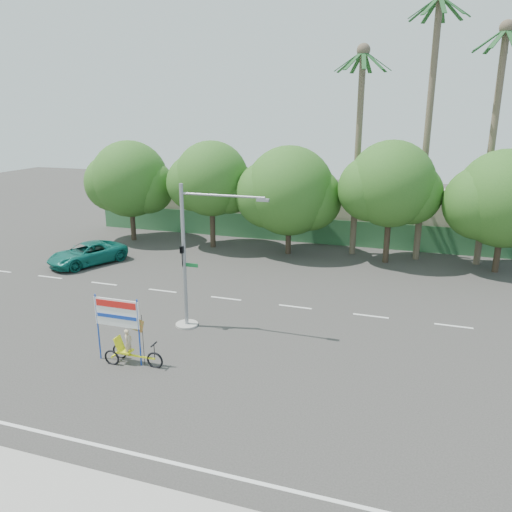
% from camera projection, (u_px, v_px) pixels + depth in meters
% --- Properties ---
extents(ground, '(120.00, 120.00, 0.00)m').
position_uv_depth(ground, '(200.00, 372.00, 20.16)').
color(ground, '#33302D').
rests_on(ground, ground).
extents(sidewalk_near, '(50.00, 2.40, 0.12)m').
position_uv_depth(sidewalk_near, '(84.00, 505.00, 13.30)').
color(sidewalk_near, gray).
rests_on(sidewalk_near, ground).
extents(fence, '(38.00, 0.08, 2.00)m').
position_uv_depth(fence, '(312.00, 231.00, 39.48)').
color(fence, '#336B3D').
rests_on(fence, ground).
extents(building_left, '(12.00, 8.00, 4.00)m').
position_uv_depth(building_left, '(216.00, 202.00, 46.29)').
color(building_left, beige).
rests_on(building_left, ground).
extents(building_right, '(14.00, 8.00, 3.60)m').
position_uv_depth(building_right, '(419.00, 216.00, 40.97)').
color(building_right, beige).
rests_on(building_right, ground).
extents(tree_far_left, '(7.14, 6.00, 7.96)m').
position_uv_depth(tree_far_left, '(129.00, 181.00, 39.43)').
color(tree_far_left, '#473828').
rests_on(tree_far_left, ground).
extents(tree_left, '(6.66, 5.60, 8.07)m').
position_uv_depth(tree_left, '(211.00, 181.00, 37.25)').
color(tree_left, '#473828').
rests_on(tree_left, ground).
extents(tree_center, '(7.62, 6.40, 7.85)m').
position_uv_depth(tree_center, '(288.00, 193.00, 35.63)').
color(tree_center, '#473828').
rests_on(tree_center, ground).
extents(tree_right, '(6.90, 5.80, 8.36)m').
position_uv_depth(tree_right, '(390.00, 187.00, 33.32)').
color(tree_right, '#473828').
rests_on(tree_right, ground).
extents(tree_far_right, '(7.38, 6.20, 7.94)m').
position_uv_depth(tree_far_right, '(504.00, 202.00, 31.40)').
color(tree_far_right, '#473828').
rests_on(tree_far_right, ground).
extents(palm_tall, '(3.73, 3.79, 17.45)m').
position_uv_depth(palm_tall, '(430.00, 106.00, 32.61)').
color(palm_tall, '#70604C').
rests_on(palm_tall, ground).
extents(palm_mid, '(3.73, 3.79, 15.45)m').
position_uv_depth(palm_mid, '(495.00, 123.00, 31.71)').
color(palm_mid, '#70604C').
rests_on(palm_mid, ground).
extents(palm_short, '(3.73, 3.79, 14.45)m').
position_uv_depth(palm_short, '(359.00, 130.00, 34.40)').
color(palm_short, '#70604C').
rests_on(palm_short, ground).
extents(traffic_signal, '(4.72, 1.10, 7.00)m').
position_uv_depth(traffic_signal, '(190.00, 270.00, 23.62)').
color(traffic_signal, gray).
rests_on(traffic_signal, ground).
extents(trike_billboard, '(3.02, 0.69, 2.97)m').
position_uv_depth(trike_billboard, '(125.00, 337.00, 20.59)').
color(trike_billboard, black).
rests_on(trike_billboard, ground).
extents(pickup_truck, '(4.46, 5.86, 1.48)m').
position_uv_depth(pickup_truck, '(87.00, 254.00, 34.12)').
color(pickup_truck, '#0E6355').
rests_on(pickup_truck, ground).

